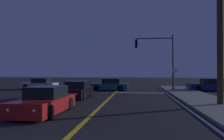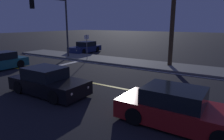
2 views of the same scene
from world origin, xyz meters
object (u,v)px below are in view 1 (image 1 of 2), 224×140
(car_side_waiting_teal, at_px, (110,85))
(car_lead_oncoming_navy, at_px, (210,85))
(utility_pole_right, at_px, (220,21))
(car_distant_tail_black, at_px, (77,91))
(traffic_signal_near_right, at_px, (159,53))
(car_following_oncoming_red, at_px, (45,101))
(street_sign_corner, at_px, (175,76))
(car_mid_block_silver, at_px, (40,84))

(car_side_waiting_teal, bearing_deg, car_lead_oncoming_navy, -87.94)
(car_lead_oncoming_navy, bearing_deg, utility_pole_right, 164.13)
(car_distant_tail_black, xyz_separation_m, car_side_waiting_teal, (1.69, 7.70, 0.00))
(traffic_signal_near_right, xyz_separation_m, utility_pole_right, (2.54, -10.45, 1.07))
(car_following_oncoming_red, xyz_separation_m, utility_pole_right, (9.60, 3.19, 4.59))
(car_lead_oncoming_navy, xyz_separation_m, traffic_signal_near_right, (-5.56, -1.07, 3.52))
(car_lead_oncoming_navy, xyz_separation_m, utility_pole_right, (-3.01, -11.51, 4.59))
(car_distant_tail_black, distance_m, street_sign_corner, 9.46)
(car_following_oncoming_red, bearing_deg, car_distant_tail_black, -87.59)
(car_lead_oncoming_navy, relative_size, street_sign_corner, 1.83)
(traffic_signal_near_right, distance_m, street_sign_corner, 3.87)
(car_lead_oncoming_navy, height_order, street_sign_corner, street_sign_corner)
(car_following_oncoming_red, relative_size, utility_pole_right, 0.45)
(car_lead_oncoming_navy, bearing_deg, street_sign_corner, 130.02)
(car_side_waiting_teal, bearing_deg, traffic_signal_near_right, -96.73)
(street_sign_corner, bearing_deg, traffic_signal_near_right, 112.22)
(car_mid_block_silver, bearing_deg, utility_pole_right, -123.02)
(car_following_oncoming_red, distance_m, car_mid_block_silver, 16.33)
(car_side_waiting_teal, bearing_deg, car_mid_block_silver, 86.77)
(car_distant_tail_black, distance_m, traffic_signal_near_right, 10.70)
(car_side_waiting_teal, distance_m, car_mid_block_silver, 8.57)
(car_following_oncoming_red, xyz_separation_m, traffic_signal_near_right, (7.05, 13.64, 3.52))
(car_lead_oncoming_navy, distance_m, street_sign_corner, 5.97)
(car_following_oncoming_red, bearing_deg, traffic_signal_near_right, -116.51)
(car_following_oncoming_red, distance_m, traffic_signal_near_right, 15.75)
(car_distant_tail_black, relative_size, car_side_waiting_teal, 0.99)
(utility_pole_right, bearing_deg, car_side_waiting_teal, 126.11)
(car_mid_block_silver, bearing_deg, car_following_oncoming_red, -152.72)
(car_lead_oncoming_navy, relative_size, traffic_signal_near_right, 0.75)
(car_side_waiting_teal, relative_size, utility_pole_right, 0.43)
(car_following_oncoming_red, bearing_deg, car_mid_block_silver, -63.61)
(car_lead_oncoming_navy, relative_size, utility_pole_right, 0.46)
(car_mid_block_silver, relative_size, car_lead_oncoming_navy, 0.93)
(car_mid_block_silver, height_order, street_sign_corner, street_sign_corner)
(car_mid_block_silver, bearing_deg, car_distant_tail_black, -138.19)
(utility_pole_right, distance_m, street_sign_corner, 8.52)
(car_following_oncoming_red, xyz_separation_m, car_mid_block_silver, (-7.05, 14.73, -0.00))
(street_sign_corner, bearing_deg, car_lead_oncoming_navy, 41.22)
(car_mid_block_silver, relative_size, traffic_signal_near_right, 0.69)
(utility_pole_right, height_order, street_sign_corner, utility_pole_right)
(street_sign_corner, bearing_deg, utility_pole_right, -79.62)
(traffic_signal_near_right, bearing_deg, car_mid_block_silver, -4.45)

